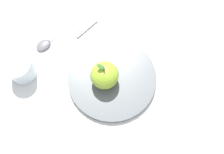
% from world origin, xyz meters
% --- Properties ---
extents(ground_plane, '(2.40, 2.40, 0.00)m').
position_xyz_m(ground_plane, '(0.00, 0.00, 0.00)').
color(ground_plane, silver).
extents(dinner_plate, '(0.26, 0.26, 0.02)m').
position_xyz_m(dinner_plate, '(-0.03, 0.01, 0.01)').
color(dinner_plate, '#4C5156').
rests_on(dinner_plate, ground_plane).
extents(apple, '(0.08, 0.08, 0.09)m').
position_xyz_m(apple, '(-0.02, 0.03, 0.06)').
color(apple, '#8CB22D').
rests_on(apple, dinner_plate).
extents(cup, '(0.07, 0.07, 0.07)m').
position_xyz_m(cup, '(0.19, 0.14, 0.04)').
color(cup, silver).
rests_on(cup, ground_plane).
extents(knife, '(0.06, 0.23, 0.01)m').
position_xyz_m(knife, '(0.14, -0.04, 0.00)').
color(knife, silver).
rests_on(knife, ground_plane).
extents(spoon, '(0.06, 0.17, 0.01)m').
position_xyz_m(spoon, '(0.20, 0.02, 0.01)').
color(spoon, '#59595E').
rests_on(spoon, ground_plane).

